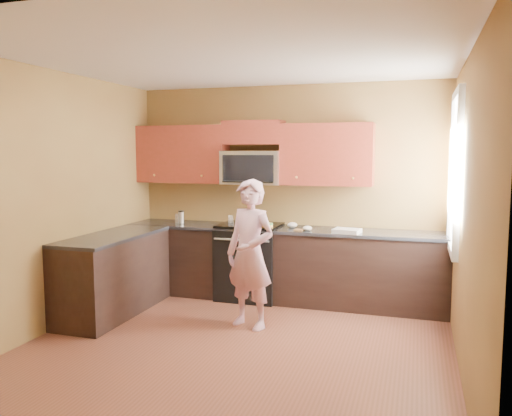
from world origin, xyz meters
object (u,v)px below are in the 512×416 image
at_px(microwave, 253,184).
at_px(travel_mug, 181,223).
at_px(frying_pan, 246,227).
at_px(butter_tub, 267,229).
at_px(woman, 250,254).
at_px(stove, 250,261).

relative_size(microwave, travel_mug, 4.57).
distance_m(frying_pan, butter_tub, 0.27).
height_order(microwave, woman, microwave).
height_order(microwave, travel_mug, microwave).
bearing_deg(stove, butter_tub, -29.69).
relative_size(microwave, frying_pan, 1.79).
bearing_deg(stove, travel_mug, 178.69).
height_order(stove, butter_tub, butter_tub).
xyz_separation_m(stove, woman, (0.35, -1.05, 0.31)).
xyz_separation_m(frying_pan, butter_tub, (0.25, 0.10, -0.03)).
height_order(microwave, butter_tub, microwave).
distance_m(woman, travel_mug, 1.70).
bearing_deg(travel_mug, stove, -1.31).
bearing_deg(woman, frying_pan, 130.64).
bearing_deg(butter_tub, frying_pan, -158.41).
relative_size(stove, travel_mug, 5.71).
height_order(woman, frying_pan, woman).
bearing_deg(travel_mug, woman, -39.26).
xyz_separation_m(stove, frying_pan, (0.03, -0.26, 0.47)).
relative_size(stove, butter_tub, 6.97).
distance_m(stove, woman, 1.15).
relative_size(frying_pan, butter_tub, 3.12).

